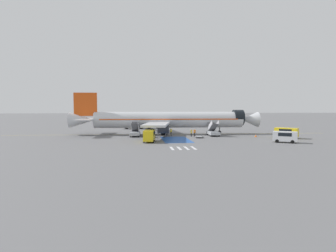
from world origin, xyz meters
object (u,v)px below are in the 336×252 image
at_px(service_van_1, 285,136).
at_px(baggage_cart, 199,137).
at_px(traffic_cone_0, 256,136).
at_px(service_van_2, 149,135).
at_px(airliner, 167,120).
at_px(ground_crew_2, 191,132).
at_px(boarding_stairs_aft, 135,132).
at_px(boarding_stairs_forward, 213,132).
at_px(ground_crew_1, 167,132).
at_px(fuel_tanker, 138,123).
at_px(ground_crew_3, 171,131).
at_px(service_van_0, 286,132).
at_px(ground_crew_0, 195,132).

height_order(service_van_1, baggage_cart, service_van_1).
bearing_deg(traffic_cone_0, service_van_2, -166.23).
height_order(baggage_cart, traffic_cone_0, baggage_cart).
xyz_separation_m(airliner, service_van_1, (20.27, -18.64, -2.36)).
bearing_deg(ground_crew_2, boarding_stairs_aft, -74.81).
bearing_deg(boarding_stairs_forward, boarding_stairs_aft, -180.00).
relative_size(baggage_cart, ground_crew_1, 1.65).
bearing_deg(fuel_tanker, ground_crew_3, -170.16).
relative_size(service_van_1, traffic_cone_0, 7.96).
bearing_deg(ground_crew_3, boarding_stairs_aft, 117.27).
height_order(boarding_stairs_aft, service_van_1, boarding_stairs_aft).
distance_m(service_van_2, baggage_cart, 12.73).
relative_size(airliner, ground_crew_2, 27.51).
relative_size(boarding_stairs_forward, boarding_stairs_aft, 1.00).
bearing_deg(service_van_0, traffic_cone_0, 105.04).
distance_m(ground_crew_0, ground_crew_3, 5.58).
xyz_separation_m(ground_crew_1, ground_crew_3, (0.92, -0.39, 0.06)).
distance_m(boarding_stairs_forward, ground_crew_2, 5.70).
bearing_deg(fuel_tanker, service_van_1, -152.46).
bearing_deg(fuel_tanker, ground_crew_2, -163.32).
bearing_deg(ground_crew_3, service_van_0, -82.16).
xyz_separation_m(ground_crew_2, ground_crew_3, (-4.32, 2.46, 0.04)).
relative_size(boarding_stairs_forward, ground_crew_1, 3.17).
height_order(fuel_tanker, service_van_1, fuel_tanker).
distance_m(service_van_1, service_van_2, 25.66).
bearing_deg(ground_crew_1, fuel_tanker, 73.46).
height_order(boarding_stairs_aft, service_van_0, boarding_stairs_aft).
relative_size(service_van_0, baggage_cart, 1.73).
bearing_deg(airliner, boarding_stairs_forward, 66.95).
xyz_separation_m(boarding_stairs_forward, ground_crew_1, (-10.79, 1.51, -0.00)).
height_order(ground_crew_2, traffic_cone_0, ground_crew_2).
relative_size(airliner, ground_crew_0, 27.78).
distance_m(ground_crew_2, traffic_cone_0, 14.59).
distance_m(boarding_stairs_aft, service_van_0, 33.52).
relative_size(service_van_2, baggage_cart, 1.84).
xyz_separation_m(ground_crew_1, traffic_cone_0, (19.65, -5.06, -0.68)).
bearing_deg(baggage_cart, airliner, -47.61).
bearing_deg(service_van_1, ground_crew_1, 85.95).
distance_m(boarding_stairs_aft, ground_crew_1, 7.54).
relative_size(service_van_0, ground_crew_1, 2.84).
height_order(baggage_cart, ground_crew_0, ground_crew_0).
bearing_deg(boarding_stairs_aft, airliner, 30.48).
distance_m(ground_crew_0, ground_crew_1, 6.58).
xyz_separation_m(boarding_stairs_forward, service_van_2, (-15.47, -9.52, 0.40)).
relative_size(airliner, traffic_cone_0, 82.11).
xyz_separation_m(boarding_stairs_forward, service_van_0, (14.38, -6.58, 0.36)).
bearing_deg(service_van_1, baggage_cart, 86.76).
relative_size(boarding_stairs_aft, ground_crew_0, 3.14).
xyz_separation_m(service_van_1, ground_crew_2, (-15.40, 12.28, -0.27)).
height_order(airliner, fuel_tanker, airliner).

